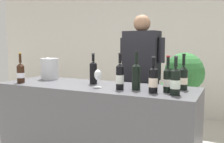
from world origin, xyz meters
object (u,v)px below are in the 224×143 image
object	(u,v)px
wine_bottle_5	(136,75)
potted_shrub	(181,82)
wine_bottle_0	(120,77)
wine_bottle_1	(93,72)
wine_bottle_4	(21,73)
wine_bottle_6	(175,81)
wine_glass	(98,76)
wine_bottle_3	(153,80)
wine_bottle_7	(183,78)
person_server	(141,87)
ice_bucket	(50,69)
wine_bottle_2	(168,79)

from	to	relation	value
wine_bottle_5	potted_shrub	bearing A→B (deg)	78.83
wine_bottle_0	wine_bottle_1	xyz separation A→B (m)	(-0.38, 0.18, 0.00)
wine_bottle_4	wine_bottle_6	world-z (taller)	wine_bottle_4
wine_bottle_6	wine_glass	world-z (taller)	wine_bottle_6
wine_bottle_3	wine_bottle_7	xyz separation A→B (m)	(0.21, 0.25, -0.00)
wine_bottle_6	person_server	world-z (taller)	person_server
wine_bottle_7	wine_bottle_0	bearing A→B (deg)	-155.21
wine_bottle_5	wine_bottle_6	size ratio (longest dim) A/B	1.09
wine_glass	person_server	xyz separation A→B (m)	(0.17, 0.78, -0.22)
wine_bottle_5	wine_bottle_3	bearing A→B (deg)	-20.73
wine_bottle_1	wine_bottle_4	world-z (taller)	wine_bottle_4
wine_bottle_4	wine_glass	xyz separation A→B (m)	(0.89, 0.10, 0.00)
wine_bottle_4	potted_shrub	size ratio (longest dim) A/B	0.26
wine_bottle_0	wine_bottle_3	distance (m)	0.32
wine_bottle_5	potted_shrub	distance (m)	1.11
wine_bottle_3	wine_bottle_1	bearing A→B (deg)	164.41
wine_bottle_3	wine_bottle_6	bearing A→B (deg)	-4.61
wine_bottle_0	potted_shrub	distance (m)	1.20
wine_bottle_5	ice_bucket	xyz separation A→B (m)	(-1.17, 0.22, -0.01)
wine_bottle_4	wine_bottle_7	size ratio (longest dim) A/B	0.98
wine_bottle_1	wine_bottle_6	world-z (taller)	wine_bottle_6
wine_bottle_3	wine_bottle_5	xyz separation A→B (m)	(-0.18, 0.07, 0.02)
wine_bottle_4	wine_bottle_5	size ratio (longest dim) A/B	0.92
wine_bottle_3	ice_bucket	world-z (taller)	wine_bottle_3
wine_bottle_2	wine_bottle_0	bearing A→B (deg)	-171.17
wine_glass	person_server	world-z (taller)	person_server
wine_bottle_7	wine_bottle_4	bearing A→B (deg)	-168.87
wine_bottle_4	wine_bottle_7	xyz separation A→B (m)	(1.65, 0.33, 0.00)
wine_bottle_1	potted_shrub	distance (m)	1.21
wine_bottle_0	person_server	size ratio (longest dim) A/B	0.20
wine_bottle_2	wine_bottle_3	bearing A→B (deg)	-143.77
wine_glass	potted_shrub	size ratio (longest dim) A/B	0.14
wine_bottle_6	ice_bucket	distance (m)	1.57
wine_bottle_7	person_server	bearing A→B (deg)	136.87
wine_glass	ice_bucket	size ratio (longest dim) A/B	0.70
wine_bottle_3	ice_bucket	xyz separation A→B (m)	(-1.35, 0.29, 0.01)
wine_bottle_2	wine_bottle_4	size ratio (longest dim) A/B	0.99
wine_bottle_0	wine_bottle_2	bearing A→B (deg)	8.83
wine_bottle_1	wine_bottle_5	distance (m)	0.54
wine_bottle_3	potted_shrub	xyz separation A→B (m)	(0.03, 1.14, -0.18)
wine_bottle_2	wine_bottle_3	xyz separation A→B (m)	(-0.11, -0.08, 0.00)
wine_bottle_4	person_server	distance (m)	1.40
wine_bottle_6	person_server	bearing A→B (deg)	124.92
wine_bottle_1	wine_bottle_5	world-z (taller)	wine_bottle_5
ice_bucket	person_server	bearing A→B (deg)	28.22
wine_bottle_7	ice_bucket	bearing A→B (deg)	178.67
wine_bottle_3	wine_bottle_7	size ratio (longest dim) A/B	0.95
wine_bottle_7	potted_shrub	bearing A→B (deg)	101.12
ice_bucket	wine_bottle_0	bearing A→B (deg)	-15.12
wine_bottle_4	wine_glass	world-z (taller)	wine_bottle_4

